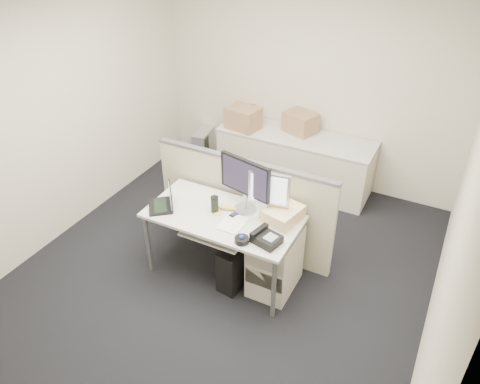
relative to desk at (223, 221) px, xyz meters
The scene contains 29 objects.
floor 0.67m from the desk, ahead, with size 4.00×4.50×0.01m, color black.
ceiling 2.04m from the desk, ahead, with size 4.00×4.50×0.01m, color white.
wall_back 2.35m from the desk, 90.00° to the left, with size 4.00×0.02×2.70m, color beige.
wall_front 2.35m from the desk, 90.00° to the right, with size 4.00×0.02×2.70m, color beige.
wall_left 2.11m from the desk, behind, with size 0.02×4.50×2.70m, color beige.
wall_right 2.11m from the desk, ahead, with size 0.02×4.50×2.70m, color beige.
desk is the anchor object (origin of this frame).
keyboard_tray 0.19m from the desk, 90.00° to the right, with size 0.62×0.32×0.02m, color #B7B5AD.
drawer_pedestal 0.65m from the desk, ahead, with size 0.40×0.55×0.65m, color beige.
cubicle_partition 0.46m from the desk, 90.00° to the left, with size 2.00×0.06×1.10m, color tan.
back_counter 1.95m from the desk, 90.00° to the left, with size 2.00×0.60×0.72m, color beige.
monitor_main 0.42m from the desk, 50.19° to the left, with size 0.57×0.22×0.57m, color black.
monitor_small 0.54m from the desk, 24.23° to the left, with size 0.39×0.20×0.48m, color #B7B7BC.
laptop 0.67m from the desk, 165.37° to the right, with size 0.30×0.23×0.23m, color black.
trackball 0.46m from the desk, 38.66° to the right, with size 0.13×0.13×0.05m, color black.
desk_phone 0.59m from the desk, 18.20° to the right, with size 0.24×0.20×0.08m, color black.
paper_stack 0.18m from the desk, 28.07° to the right, with size 0.23×0.29×0.01m, color white.
sticky_pad 0.09m from the desk, behind, with size 0.07×0.07×0.01m, color yellow.
travel_mug 0.18m from the desk, 168.69° to the left, with size 0.07×0.07×0.16m, color black.
banana 0.13m from the desk, 90.00° to the left, with size 0.19×0.05×0.04m, color yellow.
cellphone 0.13m from the desk, 26.57° to the left, with size 0.06×0.11×0.01m, color black.
manila_folders 0.60m from the desk, 19.98° to the left, with size 0.28×0.36×0.13m, color #F8D58C.
keyboard 0.15m from the desk, 70.35° to the right, with size 0.50×0.18×0.03m, color black.
pc_tower_desk 0.48m from the desk, 14.04° to the right, with size 0.20×0.50×0.47m, color black.
pc_tower_spare_dark 2.54m from the desk, 125.54° to the left, with size 0.18×0.44×0.41m, color black.
pc_tower_spare_silver 2.53m from the desk, 125.55° to the left, with size 0.19×0.48×0.45m, color #B7B7BC.
cardboard_box_left 1.95m from the desk, 111.14° to the left, with size 0.41×0.31×0.31m, color #9E7B5B.
cardboard_box_right 2.06m from the desk, 90.00° to the left, with size 0.39×0.30×0.28m, color #9E7B5B.
red_binder 1.96m from the desk, 109.88° to the left, with size 0.08×0.32×0.30m, color red.
Camera 1 is at (1.83, -3.18, 3.40)m, focal length 35.00 mm.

